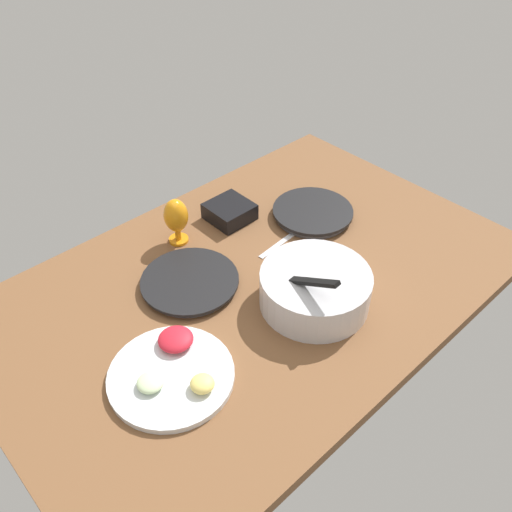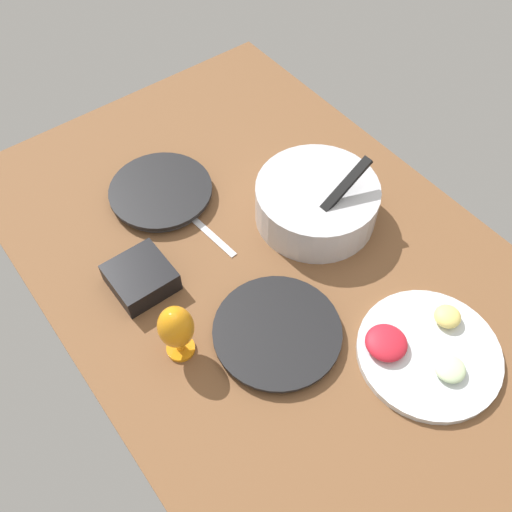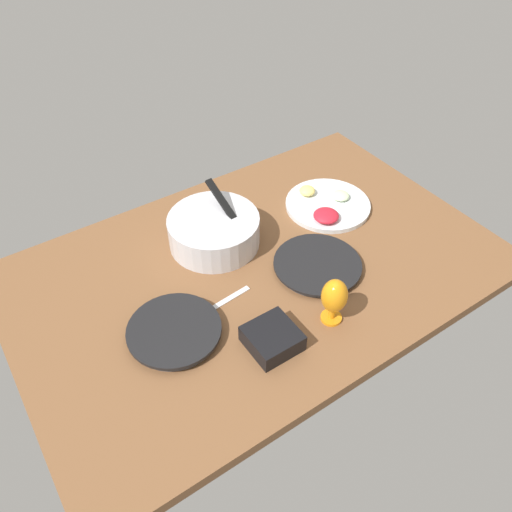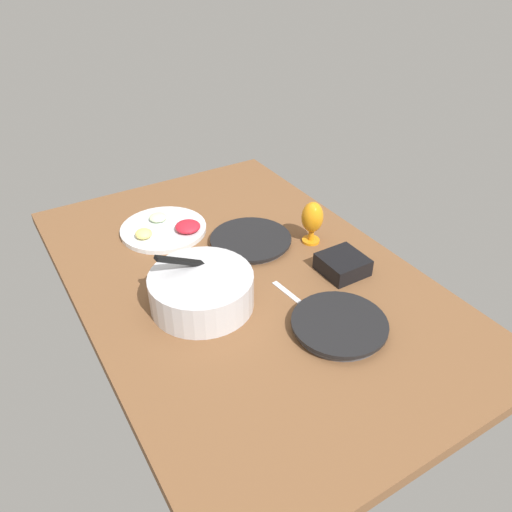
{
  "view_description": "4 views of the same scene",
  "coord_description": "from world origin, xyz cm",
  "px_view_note": "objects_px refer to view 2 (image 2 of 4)",
  "views": [
    {
      "loc": [
        82.02,
        87.91,
        112.95
      ],
      "look_at": [
        -4.18,
        -4.63,
        4.38
      ],
      "focal_mm": 38.16,
      "sensor_mm": 36.0,
      "label": 1
    },
    {
      "loc": [
        61.92,
        -53.06,
        114.98
      ],
      "look_at": [
        -2.2,
        -4.16,
        4.38
      ],
      "focal_mm": 39.66,
      "sensor_mm": 36.0,
      "label": 2
    },
    {
      "loc": [
        -69.09,
        -101.57,
        120.87
      ],
      "look_at": [
        -0.26,
        0.46,
        4.38
      ],
      "focal_mm": 36.03,
      "sensor_mm": 36.0,
      "label": 3
    },
    {
      "loc": [
        -116.39,
        66.03,
        100.0
      ],
      "look_at": [
        2.61,
        -6.13,
        4.38
      ],
      "focal_mm": 35.4,
      "sensor_mm": 36.0,
      "label": 4
    }
  ],
  "objects_px": {
    "mixing_bowl": "(317,201)",
    "square_bowl_black": "(141,277)",
    "dinner_plate_left": "(161,192)",
    "dinner_plate_right": "(277,332)",
    "hurricane_glass_orange": "(176,329)",
    "fruit_platter": "(426,351)"
  },
  "relations": [
    {
      "from": "dinner_plate_right",
      "to": "square_bowl_black",
      "type": "bearing_deg",
      "value": -150.63
    },
    {
      "from": "dinner_plate_right",
      "to": "fruit_platter",
      "type": "xyz_separation_m",
      "value": [
        0.24,
        0.23,
        0.0
      ]
    },
    {
      "from": "dinner_plate_left",
      "to": "dinner_plate_right",
      "type": "xyz_separation_m",
      "value": [
        0.52,
        -0.02,
        -0.0
      ]
    },
    {
      "from": "dinner_plate_left",
      "to": "square_bowl_black",
      "type": "xyz_separation_m",
      "value": [
        0.22,
        -0.19,
        0.02
      ]
    },
    {
      "from": "dinner_plate_left",
      "to": "dinner_plate_right",
      "type": "height_order",
      "value": "dinner_plate_left"
    },
    {
      "from": "dinner_plate_left",
      "to": "dinner_plate_right",
      "type": "distance_m",
      "value": 0.52
    },
    {
      "from": "mixing_bowl",
      "to": "fruit_platter",
      "type": "xyz_separation_m",
      "value": [
        0.45,
        -0.07,
        -0.04
      ]
    },
    {
      "from": "dinner_plate_left",
      "to": "mixing_bowl",
      "type": "xyz_separation_m",
      "value": [
        0.31,
        0.29,
        0.04
      ]
    },
    {
      "from": "hurricane_glass_orange",
      "to": "square_bowl_black",
      "type": "height_order",
      "value": "hurricane_glass_orange"
    },
    {
      "from": "dinner_plate_left",
      "to": "square_bowl_black",
      "type": "height_order",
      "value": "square_bowl_black"
    },
    {
      "from": "dinner_plate_left",
      "to": "hurricane_glass_orange",
      "type": "bearing_deg",
      "value": -26.46
    },
    {
      "from": "mixing_bowl",
      "to": "hurricane_glass_orange",
      "type": "height_order",
      "value": "mixing_bowl"
    },
    {
      "from": "dinner_plate_left",
      "to": "mixing_bowl",
      "type": "bearing_deg",
      "value": 43.01
    },
    {
      "from": "dinner_plate_left",
      "to": "hurricane_glass_orange",
      "type": "height_order",
      "value": "hurricane_glass_orange"
    },
    {
      "from": "fruit_platter",
      "to": "hurricane_glass_orange",
      "type": "distance_m",
      "value": 0.55
    },
    {
      "from": "hurricane_glass_orange",
      "to": "square_bowl_black",
      "type": "relative_size",
      "value": 1.14
    },
    {
      "from": "fruit_platter",
      "to": "square_bowl_black",
      "type": "xyz_separation_m",
      "value": [
        -0.54,
        -0.41,
        0.02
      ]
    },
    {
      "from": "hurricane_glass_orange",
      "to": "square_bowl_black",
      "type": "distance_m",
      "value": 0.22
    },
    {
      "from": "fruit_platter",
      "to": "square_bowl_black",
      "type": "distance_m",
      "value": 0.68
    },
    {
      "from": "fruit_platter",
      "to": "square_bowl_black",
      "type": "relative_size",
      "value": 2.28
    },
    {
      "from": "fruit_platter",
      "to": "hurricane_glass_orange",
      "type": "bearing_deg",
      "value": -128.42
    },
    {
      "from": "mixing_bowl",
      "to": "square_bowl_black",
      "type": "relative_size",
      "value": 2.24
    }
  ]
}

